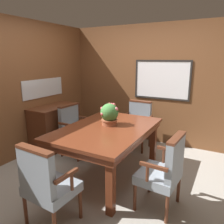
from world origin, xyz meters
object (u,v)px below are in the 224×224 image
(chair_left_far, at_px, (74,128))
(chair_head_far, at_px, (138,122))
(chair_head_near, at_px, (46,183))
(chair_right_near, at_px, (165,169))
(potted_plant, at_px, (109,114))
(dining_table, at_px, (107,133))
(sideboard_cabinet, at_px, (55,127))

(chair_left_far, xyz_separation_m, chair_head_far, (0.91, 0.89, 0.00))
(chair_head_near, bearing_deg, chair_head_far, -87.02)
(chair_right_near, relative_size, chair_head_far, 1.00)
(chair_head_far, xyz_separation_m, potted_plant, (-0.01, -1.14, 0.43))
(dining_table, xyz_separation_m, chair_left_far, (-0.92, 0.37, -0.16))
(dining_table, xyz_separation_m, sideboard_cabinet, (-1.46, 0.45, -0.25))
(chair_head_near, bearing_deg, chair_right_near, -136.02)
(dining_table, bearing_deg, chair_head_near, -91.36)
(chair_right_near, relative_size, potted_plant, 2.75)
(sideboard_cabinet, bearing_deg, dining_table, -17.18)
(sideboard_cabinet, bearing_deg, chair_head_near, -49.65)
(dining_table, distance_m, chair_right_near, 1.06)
(chair_head_far, bearing_deg, chair_right_near, -56.91)
(chair_head_far, distance_m, potted_plant, 1.21)
(dining_table, distance_m, potted_plant, 0.29)
(potted_plant, xyz_separation_m, sideboard_cabinet, (-1.43, 0.33, -0.51))
(chair_right_near, height_order, potted_plant, potted_plant)
(chair_right_near, bearing_deg, sideboard_cabinet, -104.59)
(chair_head_near, distance_m, sideboard_cabinet, 2.21)
(sideboard_cabinet, bearing_deg, chair_head_far, 29.23)
(chair_right_near, distance_m, sideboard_cabinet, 2.57)
(dining_table, height_order, chair_head_near, chair_head_near)
(chair_head_far, height_order, potted_plant, potted_plant)
(dining_table, height_order, sideboard_cabinet, sideboard_cabinet)
(dining_table, xyz_separation_m, potted_plant, (-0.03, 0.12, 0.26))
(chair_head_far, xyz_separation_m, chair_head_near, (-0.01, -2.49, 0.00))
(chair_left_far, relative_size, chair_head_near, 1.00)
(sideboard_cabinet, bearing_deg, chair_right_near, -18.56)
(chair_head_near, relative_size, potted_plant, 2.75)
(chair_head_far, relative_size, potted_plant, 2.75)
(chair_right_near, height_order, chair_head_far, same)
(chair_left_far, distance_m, chair_head_far, 1.27)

